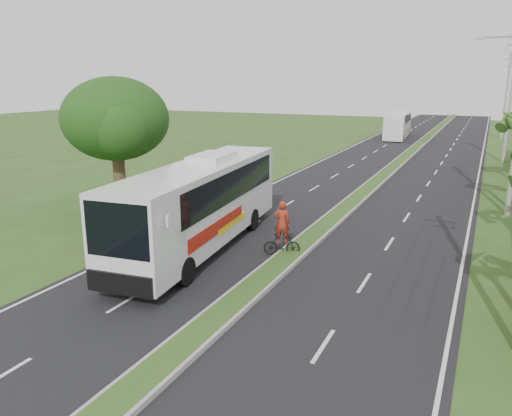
% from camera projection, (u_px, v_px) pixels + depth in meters
% --- Properties ---
extents(ground, '(180.00, 180.00, 0.00)m').
position_uv_depth(ground, '(216.00, 322.00, 15.60)').
color(ground, '#33491A').
rests_on(ground, ground).
extents(road_asphalt, '(14.00, 160.00, 0.02)m').
position_uv_depth(road_asphalt, '(364.00, 193.00, 33.14)').
color(road_asphalt, black).
rests_on(road_asphalt, ground).
extents(median_strip, '(1.20, 160.00, 0.18)m').
position_uv_depth(median_strip, '(364.00, 192.00, 33.12)').
color(median_strip, gray).
rests_on(median_strip, ground).
extents(lane_edge_left, '(0.12, 160.00, 0.01)m').
position_uv_depth(lane_edge_left, '(272.00, 185.00, 35.89)').
color(lane_edge_left, silver).
rests_on(lane_edge_left, ground).
extents(lane_edge_right, '(0.12, 160.00, 0.01)m').
position_uv_depth(lane_edge_right, '(473.00, 204.00, 30.40)').
color(lane_edge_right, silver).
rests_on(lane_edge_right, ground).
extents(shade_tree, '(6.30, 6.00, 7.54)m').
position_uv_depth(shade_tree, '(114.00, 122.00, 28.09)').
color(shade_tree, '#473321').
rests_on(shade_tree, ground).
extents(utility_pole_c, '(1.60, 0.28, 11.00)m').
position_uv_depth(utility_pole_c, '(511.00, 99.00, 44.02)').
color(utility_pole_c, gray).
rests_on(utility_pole_c, ground).
extents(utility_pole_d, '(1.60, 0.28, 10.50)m').
position_uv_depth(utility_pole_d, '(506.00, 95.00, 61.63)').
color(utility_pole_d, gray).
rests_on(utility_pole_d, ground).
extents(coach_bus_main, '(3.93, 12.83, 4.08)m').
position_uv_depth(coach_bus_main, '(202.00, 199.00, 21.89)').
color(coach_bus_main, silver).
rests_on(coach_bus_main, ground).
extents(coach_bus_far, '(3.06, 10.98, 3.16)m').
position_uv_depth(coach_bus_far, '(398.00, 124.00, 63.93)').
color(coach_bus_far, white).
rests_on(coach_bus_far, ground).
extents(motorcyclist, '(1.63, 0.99, 2.40)m').
position_uv_depth(motorcyclist, '(282.00, 235.00, 21.29)').
color(motorcyclist, black).
rests_on(motorcyclist, ground).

